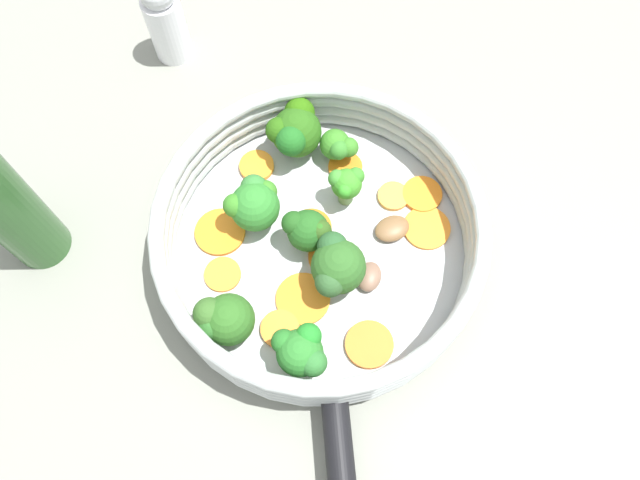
# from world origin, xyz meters

# --- Properties ---
(ground_plane) EXTENTS (4.00, 4.00, 0.00)m
(ground_plane) POSITION_xyz_m (0.00, 0.00, 0.00)
(ground_plane) COLOR gray
(skillet) EXTENTS (0.27, 0.27, 0.02)m
(skillet) POSITION_xyz_m (0.00, 0.00, 0.01)
(skillet) COLOR #B2B5B7
(skillet) RESTS_ON ground_plane
(skillet_rim_wall) EXTENTS (0.29, 0.29, 0.06)m
(skillet_rim_wall) POSITION_xyz_m (0.00, 0.00, 0.04)
(skillet_rim_wall) COLOR #B5BCBC
(skillet_rim_wall) RESTS_ON skillet
(skillet_rivet_left) EXTENTS (0.01, 0.01, 0.01)m
(skillet_rivet_left) POSITION_xyz_m (-0.13, -0.02, 0.02)
(skillet_rivet_left) COLOR #B5BAB9
(skillet_rivet_left) RESTS_ON skillet
(skillet_rivet_right) EXTENTS (0.01, 0.01, 0.01)m
(skillet_rivet_right) POSITION_xyz_m (-0.11, -0.08, 0.02)
(skillet_rivet_right) COLOR #B4B5B5
(skillet_rivet_right) RESTS_ON skillet
(carrot_slice_0) EXTENTS (0.06, 0.06, 0.00)m
(carrot_slice_0) POSITION_xyz_m (-0.01, 0.09, 0.02)
(carrot_slice_0) COLOR orange
(carrot_slice_0) RESTS_ON skillet
(carrot_slice_1) EXTENTS (0.03, 0.03, 0.01)m
(carrot_slice_1) POSITION_xyz_m (0.06, 0.08, 0.02)
(carrot_slice_1) COLOR orange
(carrot_slice_1) RESTS_ON skillet
(carrot_slice_2) EXTENTS (0.06, 0.06, 0.00)m
(carrot_slice_2) POSITION_xyz_m (-0.01, -0.01, 0.02)
(carrot_slice_2) COLOR orange
(carrot_slice_2) RESTS_ON skillet
(carrot_slice_3) EXTENTS (0.04, 0.04, 0.00)m
(carrot_slice_3) POSITION_xyz_m (0.07, -0.05, 0.02)
(carrot_slice_3) COLOR #F99A39
(carrot_slice_3) RESTS_ON skillet
(carrot_slice_4) EXTENTS (0.04, 0.04, 0.00)m
(carrot_slice_4) POSITION_xyz_m (0.09, 0.00, 0.02)
(carrot_slice_4) COLOR orange
(carrot_slice_4) RESTS_ON skillet
(carrot_slice_5) EXTENTS (0.05, 0.05, 0.00)m
(carrot_slice_5) POSITION_xyz_m (0.08, -0.08, 0.02)
(carrot_slice_5) COLOR orange
(carrot_slice_5) RESTS_ON skillet
(carrot_slice_6) EXTENTS (0.06, 0.06, 0.00)m
(carrot_slice_6) POSITION_xyz_m (0.05, -0.09, 0.02)
(carrot_slice_6) COLOR orange
(carrot_slice_6) RESTS_ON skillet
(carrot_slice_7) EXTENTS (0.06, 0.06, 0.01)m
(carrot_slice_7) POSITION_xyz_m (-0.08, -0.07, 0.02)
(carrot_slice_7) COLOR orange
(carrot_slice_7) RESTS_ON skillet
(carrot_slice_8) EXTENTS (0.07, 0.07, 0.00)m
(carrot_slice_8) POSITION_xyz_m (-0.05, -0.00, 0.02)
(carrot_slice_8) COLOR orange
(carrot_slice_8) RESTS_ON skillet
(carrot_slice_9) EXTENTS (0.05, 0.05, 0.01)m
(carrot_slice_9) POSITION_xyz_m (-0.08, 0.01, 0.02)
(carrot_slice_9) COLOR orange
(carrot_slice_9) RESTS_ON skillet
(carrot_slice_10) EXTENTS (0.04, 0.04, 0.01)m
(carrot_slice_10) POSITION_xyz_m (0.01, 0.01, 0.02)
(carrot_slice_10) COLOR orange
(carrot_slice_10) RESTS_ON skillet
(carrot_slice_11) EXTENTS (0.04, 0.04, 0.00)m
(carrot_slice_11) POSITION_xyz_m (-0.05, 0.08, 0.02)
(carrot_slice_11) COLOR orange
(carrot_slice_11) RESTS_ON skillet
(broccoli_floret_0) EXTENTS (0.03, 0.03, 0.04)m
(broccoli_floret_0) POSITION_xyz_m (0.09, 0.01, 0.04)
(broccoli_floret_0) COLOR #7DA96B
(broccoli_floret_0) RESTS_ON skillet
(broccoli_floret_1) EXTENTS (0.03, 0.03, 0.04)m
(broccoli_floret_1) POSITION_xyz_m (0.05, -0.01, 0.04)
(broccoli_floret_1) COLOR #65894C
(broccoli_floret_1) RESTS_ON skillet
(broccoli_floret_2) EXTENTS (0.04, 0.05, 0.05)m
(broccoli_floret_2) POSITION_xyz_m (-0.10, 0.05, 0.04)
(broccoli_floret_2) COLOR #74A65B
(broccoli_floret_2) RESTS_ON skillet
(broccoli_floret_3) EXTENTS (0.04, 0.05, 0.05)m
(broccoli_floret_3) POSITION_xyz_m (-0.00, 0.01, 0.05)
(broccoli_floret_3) COLOR #5D884E
(broccoli_floret_3) RESTS_ON skillet
(broccoli_floret_4) EXTENTS (0.06, 0.05, 0.06)m
(broccoli_floret_4) POSITION_xyz_m (-0.03, -0.02, 0.05)
(broccoli_floret_4) COLOR #7BAC5C
(broccoli_floret_4) RESTS_ON skillet
(broccoli_floret_5) EXTENTS (0.06, 0.05, 0.05)m
(broccoli_floret_5) POSITION_xyz_m (0.09, 0.05, 0.05)
(broccoli_floret_5) COLOR #7B9D57
(broccoli_floret_5) RESTS_ON skillet
(broccoli_floret_6) EXTENTS (0.04, 0.05, 0.05)m
(broccoli_floret_6) POSITION_xyz_m (-0.10, -0.02, 0.05)
(broccoli_floret_6) COLOR #659246
(broccoli_floret_6) RESTS_ON skillet
(broccoli_floret_7) EXTENTS (0.05, 0.05, 0.05)m
(broccoli_floret_7) POSITION_xyz_m (0.01, 0.06, 0.05)
(broccoli_floret_7) COLOR #75995E
(broccoli_floret_7) RESTS_ON skillet
(mushroom_piece_0) EXTENTS (0.03, 0.02, 0.01)m
(mushroom_piece_0) POSITION_xyz_m (-0.02, -0.05, 0.02)
(mushroom_piece_0) COLOR #7E5E4B
(mushroom_piece_0) RESTS_ON skillet
(mushroom_piece_1) EXTENTS (0.04, 0.04, 0.01)m
(mushroom_piece_1) POSITION_xyz_m (0.03, -0.06, 0.02)
(mushroom_piece_1) COLOR brown
(mushroom_piece_1) RESTS_ON skillet
(salt_shaker) EXTENTS (0.04, 0.04, 0.10)m
(salt_shaker) POSITION_xyz_m (0.18, 0.22, 0.05)
(salt_shaker) COLOR white
(salt_shaker) RESTS_ON ground_plane
(oil_bottle) EXTENTS (0.05, 0.05, 0.20)m
(oil_bottle) POSITION_xyz_m (-0.07, 0.25, 0.08)
(oil_bottle) COLOR #2D5B28
(oil_bottle) RESTS_ON ground_plane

